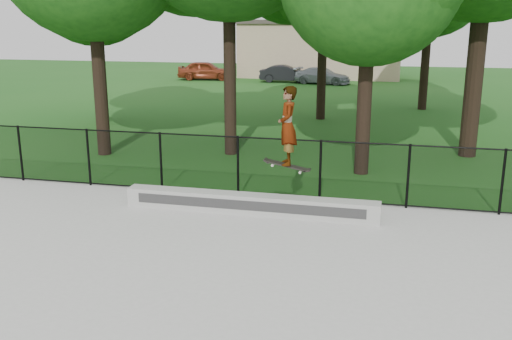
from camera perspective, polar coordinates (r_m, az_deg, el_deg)
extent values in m
plane|color=#1A5417|center=(8.92, -12.06, -13.93)|extent=(100.00, 100.00, 0.00)
cube|color=#ABAAA5|center=(8.90, -12.07, -13.77)|extent=(14.00, 12.00, 0.06)
cube|color=#A5A5A0|center=(12.71, -0.64, -3.40)|extent=(5.72, 0.40, 0.43)
imported|color=maroon|center=(42.64, -5.05, 9.89)|extent=(4.20, 2.16, 1.38)
imported|color=black|center=(40.87, 2.97, 9.60)|extent=(3.37, 1.52, 1.19)
imported|color=gray|center=(39.92, 6.66, 9.34)|extent=(3.78, 2.25, 1.12)
cube|color=black|center=(12.25, 3.12, 0.47)|extent=(0.83, 0.23, 0.19)
imported|color=#C2FFFD|center=(12.07, 3.17, 4.43)|extent=(0.54, 0.69, 1.68)
cylinder|color=black|center=(16.41, -22.49, 1.56)|extent=(0.06, 0.06, 1.50)
cylinder|color=black|center=(15.33, -16.40, 1.23)|extent=(0.06, 0.06, 1.50)
cylinder|color=black|center=(14.46, -9.49, 0.84)|extent=(0.06, 0.06, 1.50)
cylinder|color=black|center=(13.82, -1.82, 0.39)|extent=(0.06, 0.06, 1.50)
cylinder|color=black|center=(13.44, 6.44, -0.11)|extent=(0.06, 0.06, 1.50)
cylinder|color=black|center=(13.36, 14.97, -0.61)|extent=(0.06, 0.06, 1.50)
cylinder|color=black|center=(13.58, 23.42, -1.10)|extent=(0.06, 0.06, 1.50)
cylinder|color=black|center=(13.66, -1.84, 3.31)|extent=(16.00, 0.04, 0.04)
cylinder|color=black|center=(14.01, -1.79, -2.39)|extent=(16.00, 0.04, 0.04)
cube|color=black|center=(13.82, -1.82, 0.39)|extent=(16.00, 0.01, 1.50)
cylinder|color=black|center=(18.91, -15.37, 8.80)|extent=(0.44, 0.44, 4.90)
cylinder|color=black|center=(18.27, -2.64, 10.37)|extent=(0.44, 0.44, 5.70)
cylinder|color=black|center=(16.17, 10.79, 6.75)|extent=(0.44, 0.44, 4.12)
cylinder|color=black|center=(19.22, 21.08, 9.59)|extent=(0.44, 0.44, 5.67)
cylinder|color=black|center=(25.17, -15.40, 9.54)|extent=(0.44, 0.44, 4.37)
cylinder|color=black|center=(25.25, 6.62, 10.87)|extent=(0.44, 0.44, 5.16)
cylinder|color=black|center=(29.11, 16.57, 10.40)|extent=(0.44, 0.44, 4.68)
cube|color=tan|center=(45.41, 6.56, 11.81)|extent=(12.00, 6.00, 4.00)
cube|color=#3F3833|center=(45.35, 6.64, 14.52)|extent=(12.40, 6.40, 0.30)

